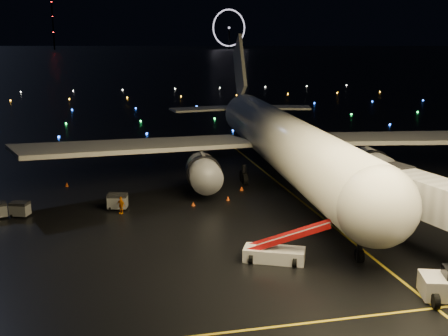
{
  "coord_description": "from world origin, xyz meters",
  "views": [
    {
      "loc": [
        -9.27,
        -40.13,
        17.62
      ],
      "look_at": [
        2.54,
        12.0,
        5.0
      ],
      "focal_mm": 45.0,
      "sensor_mm": 36.0,
      "label": 1
    }
  ],
  "objects_px": {
    "airliner": "(277,108)",
    "crew_c": "(121,205)",
    "baggage_cart_1": "(20,209)",
    "belt_loader": "(274,241)",
    "baggage_cart_0": "(118,202)"
  },
  "relations": [
    {
      "from": "airliner",
      "to": "crew_c",
      "type": "height_order",
      "value": "airliner"
    },
    {
      "from": "airliner",
      "to": "baggage_cart_1",
      "type": "xyz_separation_m",
      "value": [
        -29.66,
        -9.09,
        -8.18
      ]
    },
    {
      "from": "baggage_cart_1",
      "to": "belt_loader",
      "type": "bearing_deg",
      "value": -15.98
    },
    {
      "from": "airliner",
      "to": "baggage_cart_0",
      "type": "relative_size",
      "value": 32.1
    },
    {
      "from": "belt_loader",
      "to": "baggage_cart_0",
      "type": "height_order",
      "value": "belt_loader"
    },
    {
      "from": "airliner",
      "to": "baggage_cart_1",
      "type": "bearing_deg",
      "value": -159.21
    },
    {
      "from": "belt_loader",
      "to": "crew_c",
      "type": "bearing_deg",
      "value": 151.34
    },
    {
      "from": "baggage_cart_0",
      "to": "baggage_cart_1",
      "type": "xyz_separation_m",
      "value": [
        -9.61,
        -0.28,
        -0.08
      ]
    },
    {
      "from": "belt_loader",
      "to": "crew_c",
      "type": "height_order",
      "value": "belt_loader"
    },
    {
      "from": "crew_c",
      "to": "baggage_cart_0",
      "type": "bearing_deg",
      "value": 146.0
    },
    {
      "from": "crew_c",
      "to": "baggage_cart_0",
      "type": "distance_m",
      "value": 1.56
    },
    {
      "from": "airliner",
      "to": "crew_c",
      "type": "distance_m",
      "value": 23.73
    },
    {
      "from": "airliner",
      "to": "crew_c",
      "type": "relative_size",
      "value": 35.57
    },
    {
      "from": "belt_loader",
      "to": "baggage_cart_1",
      "type": "bearing_deg",
      "value": 166.75
    },
    {
      "from": "belt_loader",
      "to": "baggage_cart_1",
      "type": "relative_size",
      "value": 4.04
    }
  ]
}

